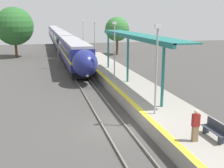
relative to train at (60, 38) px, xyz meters
The scene contains 15 objects.
ground_plane 50.00m from the train, 90.00° to the right, with size 120.00×120.00×0.00m, color #423F3D.
rail_left 50.00m from the train, 90.83° to the right, with size 0.08×90.00×0.15m, color slate.
rail_right 50.00m from the train, 89.17° to the right, with size 0.08×90.00×0.15m, color slate.
train is the anchor object (origin of this frame).
platform_right 50.12m from the train, 85.79° to the right, with size 4.02×64.00×0.91m.
platform_bench 54.76m from the train, 85.80° to the right, with size 0.44×1.76×0.89m.
person_waiting 54.74m from the train, 87.02° to the right, with size 0.36×0.22×1.64m.
railway_signal 27.91m from the train, 94.33° to the right, with size 0.28×0.28×4.23m.
lamppost_near 50.50m from the train, 87.15° to the right, with size 0.36×0.20×5.58m.
lamppost_mid 40.35m from the train, 86.43° to the right, with size 0.36×0.20×5.58m.
lamppost_far 30.23m from the train, 85.23° to the right, with size 0.36×0.20×5.58m.
lamppost_farthest 20.14m from the train, 82.82° to the right, with size 0.36×0.20×5.58m.
station_canopy 41.55m from the train, 84.31° to the right, with size 2.02×18.81×4.45m.
background_tree_left 17.01m from the train, 120.85° to the right, with size 6.52×6.52×8.62m.
background_tree_right 18.27m from the train, 58.43° to the right, with size 4.44×4.44×6.96m.
Camera 1 is at (-4.24, -16.17, 6.88)m, focal length 45.00 mm.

